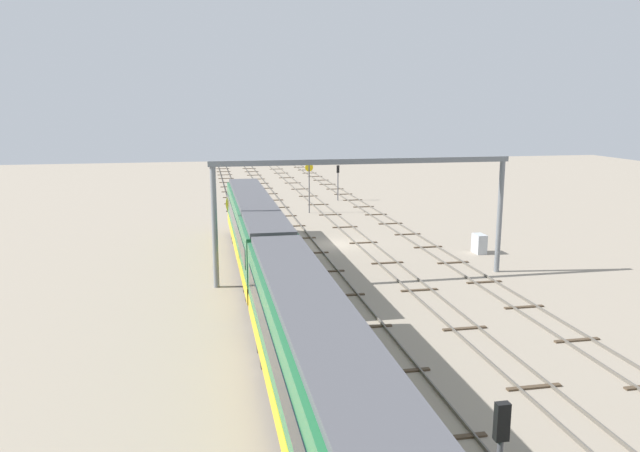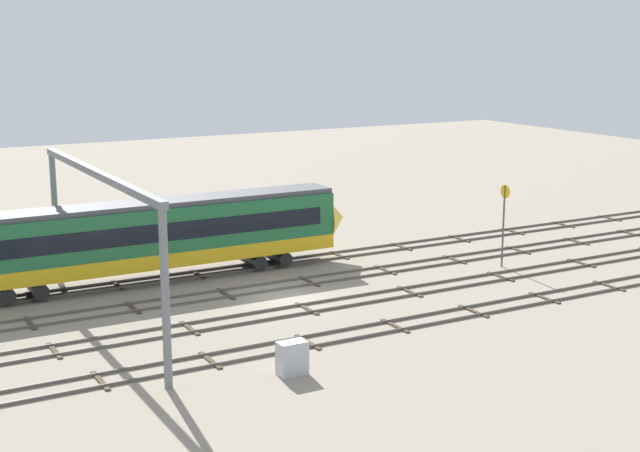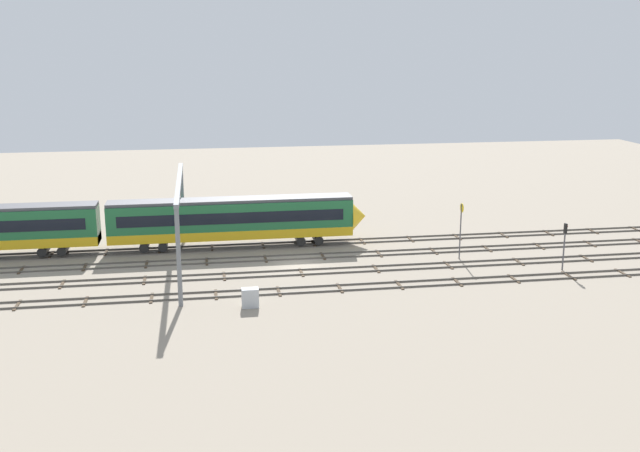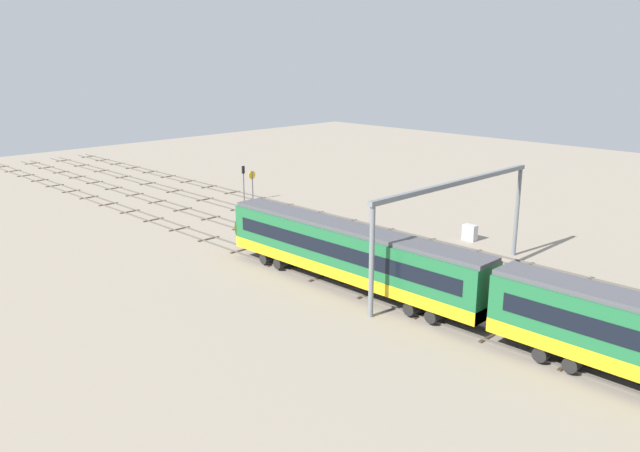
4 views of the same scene
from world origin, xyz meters
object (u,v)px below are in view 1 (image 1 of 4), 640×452
Objects in this scene: overhead_gantry at (364,187)px; relay_cabinet at (479,244)px; speed_sign_near_foreground at (309,181)px; train at (317,374)px; signal_light_trackside_approach at (338,177)px.

overhead_gantry reaches higher than relay_cabinet.
overhead_gantry reaches higher than speed_sign_near_foreground.
overhead_gantry is 13.32m from relay_cabinet.
speed_sign_near_foreground reaches higher than train.
train is 3.75× the size of overhead_gantry.
speed_sign_near_foreground is at bearing -9.61° from train.
speed_sign_near_foreground reaches higher than signal_light_trackside_approach.
overhead_gantry is at bearing 178.07° from speed_sign_near_foreground.
relay_cabinet is at bearing -35.64° from train.
overhead_gantry is (19.38, -6.79, 3.58)m from train.
signal_light_trackside_approach reaches higher than relay_cabinet.
train is 20.84m from overhead_gantry.
overhead_gantry is at bearing 115.96° from relay_cabinet.
speed_sign_near_foreground is (25.83, -0.87, -2.81)m from overhead_gantry.
relay_cabinet is at bearing -64.04° from overhead_gantry.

